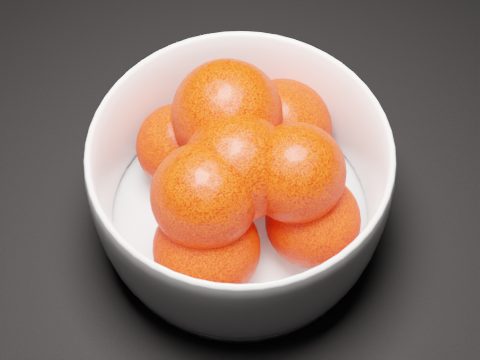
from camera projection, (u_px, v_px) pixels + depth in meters
bowl at (240, 184)px, 0.51m from camera, size 0.22×0.22×0.11m
orange_pile at (243, 170)px, 0.50m from camera, size 0.18×0.18×0.13m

